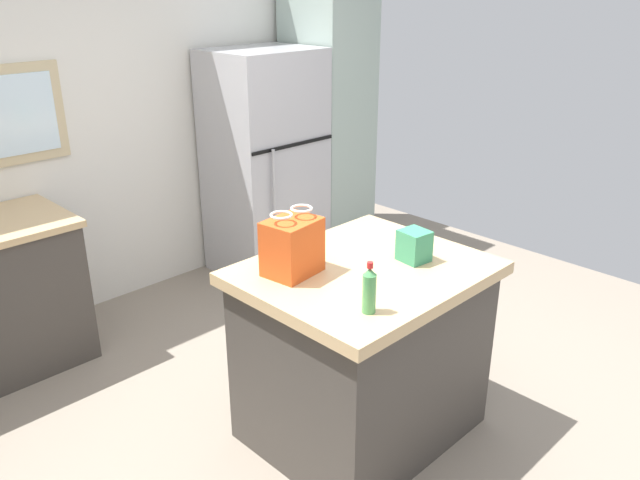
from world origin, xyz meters
TOP-DOWN VIEW (x-y plane):
  - ground at (0.00, 0.00)m, footprint 5.79×5.79m
  - back_wall at (-0.01, 2.23)m, footprint 4.83×0.13m
  - kitchen_island at (0.11, -0.08)m, footprint 1.11×0.93m
  - refrigerator at (1.10, 1.82)m, footprint 0.79×0.69m
  - tall_cabinet at (1.79, 1.82)m, footprint 0.54×0.62m
  - shopping_bag at (-0.17, 0.12)m, footprint 0.27×0.22m
  - small_box at (0.33, -0.19)m, footprint 0.14×0.15m
  - bottle at (-0.21, -0.38)m, footprint 0.06×0.06m

SIDE VIEW (x-z plane):
  - ground at x=0.00m, z-range 0.00..0.00m
  - kitchen_island at x=0.11m, z-range 0.00..0.93m
  - refrigerator at x=1.10m, z-range 0.00..1.71m
  - small_box at x=0.33m, z-range 0.93..1.08m
  - bottle at x=-0.21m, z-range 0.91..1.14m
  - shopping_bag at x=-0.17m, z-range 0.91..1.21m
  - tall_cabinet at x=1.79m, z-range 0.00..2.26m
  - back_wall at x=-0.01m, z-range 0.00..2.58m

